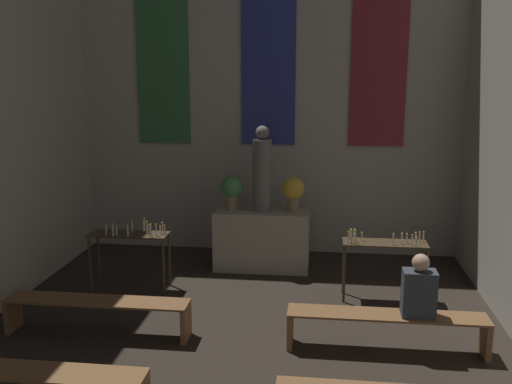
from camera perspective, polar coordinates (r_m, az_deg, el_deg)
name	(u,v)px	position (r m, az deg, el deg)	size (l,w,h in m)	color
wall_back	(269,79)	(9.63, 1.30, 11.24)	(6.59, 0.16, 5.83)	#B2AD9E
altar	(262,239)	(9.04, 0.61, -4.74)	(1.47, 0.66, 0.94)	#ADA38E
statue	(262,172)	(8.78, 0.63, 2.04)	(0.30, 0.30, 1.32)	slate
flower_vase_left	(232,189)	(8.90, -2.45, 0.29)	(0.35, 0.35, 0.54)	#937A5B
flower_vase_right	(293,191)	(8.80, 3.73, 0.14)	(0.35, 0.35, 0.54)	#937A5B
candle_rack_left	(130,242)	(8.33, -12.47, -4.90)	(1.13, 0.38, 1.02)	#473823
candle_rack_right	(384,251)	(7.92, 12.72, -5.81)	(1.13, 0.38, 1.02)	#473823
pew_third_left	(27,381)	(5.81, -21.92, -17.15)	(2.20, 0.36, 0.44)	brown
pew_back_left	(97,308)	(7.12, -15.60, -11.16)	(2.20, 0.36, 0.44)	brown
pew_back_right	(386,323)	(6.66, 12.91, -12.68)	(2.20, 0.36, 0.44)	brown
person_seated	(419,289)	(6.55, 16.00, -9.33)	(0.36, 0.24, 0.71)	#383D47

